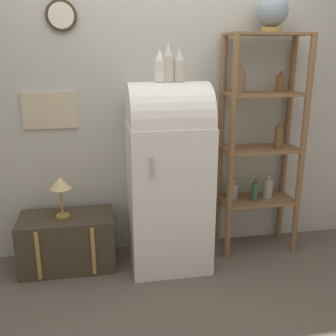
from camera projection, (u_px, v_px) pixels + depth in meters
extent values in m
plane|color=#60564C|center=(174.00, 276.00, 3.09)|extent=(12.00, 12.00, 0.00)
cube|color=#B7B7AD|center=(161.00, 95.00, 3.24)|extent=(7.00, 0.05, 2.70)
cylinder|color=#382D1E|center=(61.00, 16.00, 2.90)|extent=(0.23, 0.03, 0.23)
cylinder|color=beige|center=(61.00, 15.00, 2.88)|extent=(0.19, 0.01, 0.19)
cube|color=#C6B793|center=(50.00, 110.00, 3.08)|extent=(0.42, 0.02, 0.29)
cube|color=white|center=(168.00, 195.00, 3.16)|extent=(0.62, 0.59, 1.17)
cylinder|color=white|center=(168.00, 119.00, 2.98)|extent=(0.61, 0.56, 0.56)
cylinder|color=#B7B7BC|center=(152.00, 168.00, 2.73)|extent=(0.02, 0.02, 0.15)
cube|color=#423828|center=(68.00, 241.00, 3.18)|extent=(0.74, 0.40, 0.44)
cube|color=#AD8942|center=(38.00, 256.00, 2.96)|extent=(0.03, 0.01, 0.39)
cube|color=#AD8942|center=(93.00, 251.00, 3.02)|extent=(0.03, 0.01, 0.39)
cylinder|color=olive|center=(232.00, 154.00, 3.11)|extent=(0.05, 0.05, 1.83)
cylinder|color=olive|center=(303.00, 151.00, 3.21)|extent=(0.05, 0.05, 1.83)
cylinder|color=olive|center=(220.00, 145.00, 3.38)|extent=(0.05, 0.05, 1.83)
cylinder|color=olive|center=(286.00, 143.00, 3.49)|extent=(0.05, 0.05, 1.83)
cube|color=olive|center=(257.00, 200.00, 3.43)|extent=(0.64, 0.32, 0.02)
cube|color=olive|center=(260.00, 149.00, 3.30)|extent=(0.64, 0.32, 0.02)
cube|color=olive|center=(264.00, 94.00, 3.17)|extent=(0.64, 0.32, 0.02)
cube|color=olive|center=(268.00, 34.00, 3.03)|extent=(0.64, 0.32, 0.02)
cylinder|color=brown|center=(279.00, 138.00, 3.26)|extent=(0.07, 0.07, 0.18)
cylinder|color=brown|center=(280.00, 124.00, 3.23)|extent=(0.03, 0.03, 0.05)
cylinder|color=#7F6647|center=(240.00, 81.00, 3.11)|extent=(0.09, 0.09, 0.19)
cylinder|color=#7F6647|center=(241.00, 66.00, 3.08)|extent=(0.03, 0.03, 0.05)
cylinder|color=#335B3D|center=(255.00, 192.00, 3.38)|extent=(0.06, 0.06, 0.15)
cylinder|color=#335B3D|center=(255.00, 181.00, 3.35)|extent=(0.02, 0.02, 0.04)
cylinder|color=#9E998E|center=(233.00, 191.00, 3.41)|extent=(0.08, 0.08, 0.14)
cylinder|color=#9E998E|center=(234.00, 182.00, 3.38)|extent=(0.03, 0.03, 0.04)
cylinder|color=#9E998E|center=(268.00, 188.00, 3.43)|extent=(0.08, 0.08, 0.17)
cylinder|color=#9E998E|center=(269.00, 177.00, 3.40)|extent=(0.03, 0.03, 0.04)
cylinder|color=brown|center=(280.00, 84.00, 3.21)|extent=(0.08, 0.08, 0.13)
cylinder|color=brown|center=(281.00, 73.00, 3.18)|extent=(0.03, 0.03, 0.03)
cylinder|color=#AD8942|center=(271.00, 30.00, 3.05)|extent=(0.16, 0.16, 0.04)
sphere|color=#7F939E|center=(273.00, 10.00, 3.01)|extent=(0.24, 0.24, 0.24)
cylinder|color=white|center=(160.00, 71.00, 2.86)|extent=(0.07, 0.07, 0.15)
cone|color=white|center=(159.00, 54.00, 2.82)|extent=(0.06, 0.06, 0.08)
cylinder|color=beige|center=(168.00, 69.00, 2.87)|extent=(0.08, 0.08, 0.18)
cone|color=beige|center=(168.00, 49.00, 2.83)|extent=(0.07, 0.07, 0.10)
cylinder|color=beige|center=(179.00, 71.00, 2.88)|extent=(0.08, 0.08, 0.15)
cone|color=beige|center=(179.00, 54.00, 2.85)|extent=(0.07, 0.07, 0.08)
cylinder|color=#AD8942|center=(63.00, 216.00, 3.11)|extent=(0.11, 0.11, 0.02)
cylinder|color=#AD8942|center=(62.00, 202.00, 3.08)|extent=(0.02, 0.02, 0.22)
cone|color=#DBC184|center=(60.00, 183.00, 3.03)|extent=(0.17, 0.17, 0.09)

